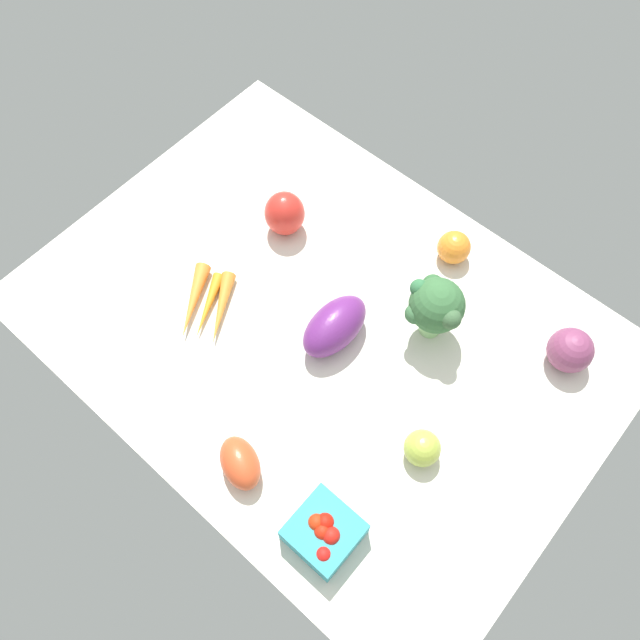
{
  "coord_description": "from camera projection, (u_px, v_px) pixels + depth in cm",
  "views": [
    {
      "loc": [
        35.77,
        -40.98,
        107.94
      ],
      "look_at": [
        0.0,
        0.0,
        4.0
      ],
      "focal_mm": 36.54,
      "sensor_mm": 36.0,
      "label": 1
    }
  ],
  "objects": [
    {
      "name": "eggplant",
      "position": [
        334.0,
        327.0,
        1.14
      ],
      "size": [
        8.36,
        14.3,
        7.98
      ],
      "primitive_type": "ellipsoid",
      "rotation": [
        0.0,
        0.0,
        1.54
      ],
      "color": "#652672",
      "rests_on": "tablecloth"
    },
    {
      "name": "red_onion_near_basket",
      "position": [
        570.0,
        350.0,
        1.12
      ],
      "size": [
        7.95,
        7.95,
        7.95
      ],
      "primitive_type": "sphere",
      "color": "#7E395D",
      "rests_on": "tablecloth"
    },
    {
      "name": "heirloom_tomato_green",
      "position": [
        422.0,
        448.0,
        1.05
      ],
      "size": [
        6.08,
        6.08,
        6.08
      ],
      "primitive_type": "sphere",
      "color": "#A1B340",
      "rests_on": "tablecloth"
    },
    {
      "name": "carrot_bunch",
      "position": [
        206.0,
        305.0,
        1.19
      ],
      "size": [
        15.29,
        16.41,
        3.0
      ],
      "color": "orange",
      "rests_on": "tablecloth"
    },
    {
      "name": "heirloom_tomato_orange",
      "position": [
        454.0,
        247.0,
        1.23
      ],
      "size": [
        6.37,
        6.37,
        6.37
      ],
      "primitive_type": "sphere",
      "color": "orange",
      "rests_on": "tablecloth"
    },
    {
      "name": "berry_basket",
      "position": [
        324.0,
        532.0,
        0.99
      ],
      "size": [
        9.92,
        9.92,
        6.34
      ],
      "color": "teal",
      "rests_on": "tablecloth"
    },
    {
      "name": "tablecloth",
      "position": [
        320.0,
        328.0,
        1.2
      ],
      "size": [
        104.0,
        76.0,
        2.0
      ],
      "primitive_type": "cube",
      "color": "silver",
      "rests_on": "ground"
    },
    {
      "name": "broccoli_head",
      "position": [
        435.0,
        306.0,
        1.11
      ],
      "size": [
        10.86,
        10.07,
        13.78
      ],
      "color": "#96CF83",
      "rests_on": "tablecloth"
    },
    {
      "name": "roma_tomato",
      "position": [
        240.0,
        463.0,
        1.04
      ],
      "size": [
        10.81,
        9.1,
        5.97
      ],
      "primitive_type": "ellipsoid",
      "rotation": [
        0.0,
        0.0,
        5.88
      ],
      "color": "#D64C26",
      "rests_on": "tablecloth"
    },
    {
      "name": "bell_pepper_red",
      "position": [
        285.0,
        213.0,
        1.25
      ],
      "size": [
        9.34,
        9.34,
        9.26
      ],
      "primitive_type": "ellipsoid",
      "rotation": [
        0.0,
        0.0,
        1.79
      ],
      "color": "red",
      "rests_on": "tablecloth"
    }
  ]
}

